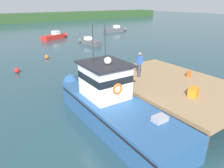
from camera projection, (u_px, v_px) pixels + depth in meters
ground_plane at (107, 121)px, 11.02m from camera, size 200.00×200.00×0.00m
dock at (172, 84)px, 13.13m from camera, size 6.00×9.00×1.20m
main_fishing_boat at (112, 104)px, 10.68m from camera, size 2.64×9.82×4.80m
crate_single_by_cleat at (193, 92)px, 11.02m from camera, size 0.72×0.62×0.46m
crate_stack_mid_dock at (125, 67)px, 15.33m from camera, size 0.61×0.45×0.32m
crate_stack_near_edge at (124, 78)px, 13.20m from camera, size 0.70×0.58×0.38m
bait_bucket at (189, 74)px, 13.87m from camera, size 0.32×0.32×0.34m
deckhand_by_the_boat at (139, 64)px, 13.61m from camera, size 0.36×0.22×1.63m
moored_boat_outer_mooring at (55, 36)px, 34.79m from camera, size 4.98×3.05×1.28m
moored_boat_far_left at (115, 29)px, 43.17m from camera, size 5.06×1.39×1.28m
moored_boat_far_right at (89, 42)px, 30.60m from camera, size 1.72×4.26×1.06m
mooring_buoy_channel_marker at (17, 70)px, 18.41m from camera, size 0.46×0.46×0.46m
mooring_buoy_inshore at (47, 57)px, 22.99m from camera, size 0.42×0.42×0.42m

